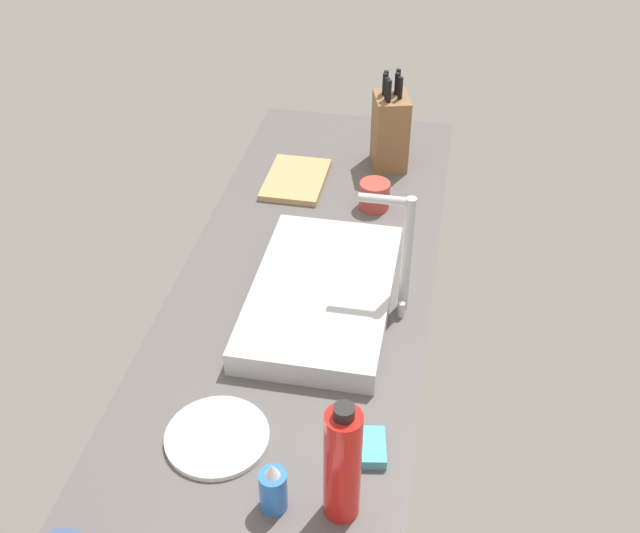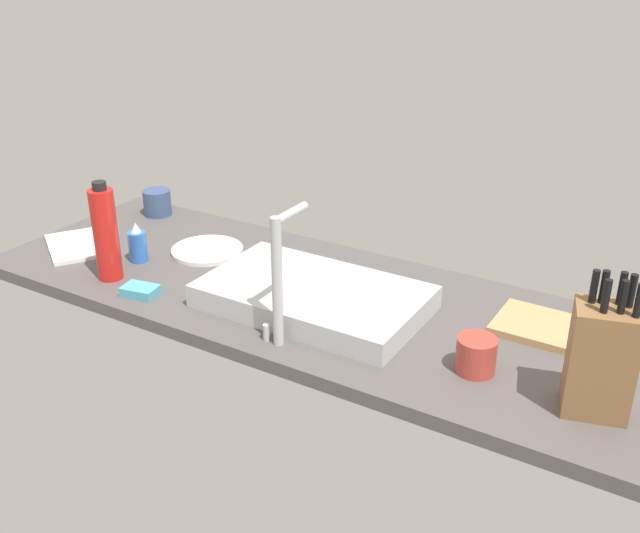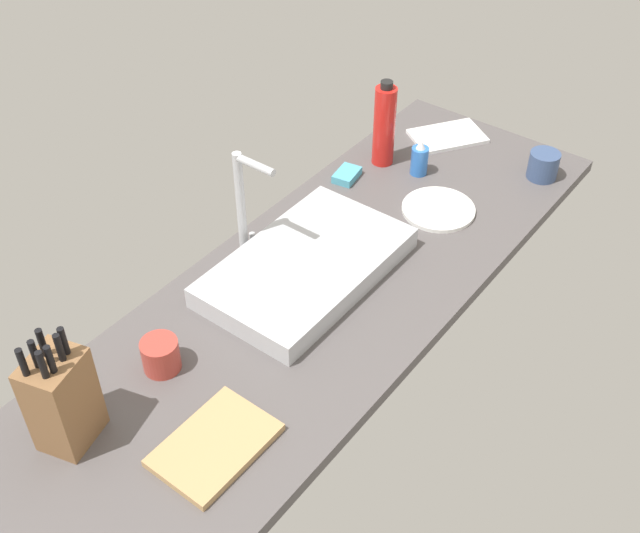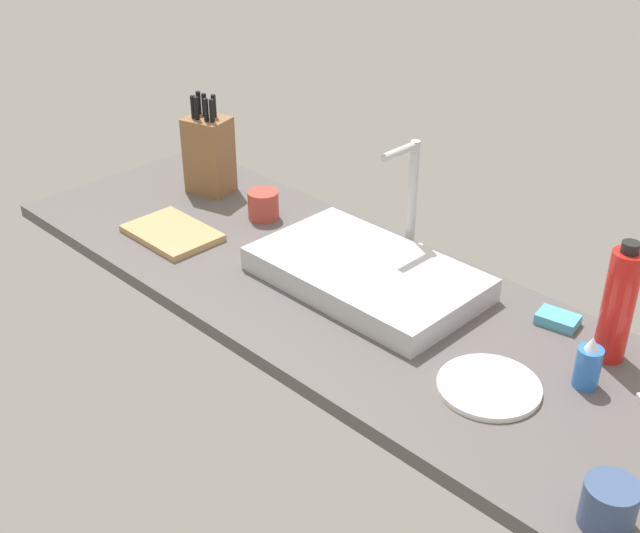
# 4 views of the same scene
# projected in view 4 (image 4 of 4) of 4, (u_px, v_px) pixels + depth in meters

# --- Properties ---
(countertop_slab) EXTENTS (1.96, 0.64, 0.04)m
(countertop_slab) POSITION_uv_depth(u_px,v_px,m) (342.00, 296.00, 1.97)
(countertop_slab) COLOR #514C4C
(countertop_slab) RESTS_ON ground
(sink_basin) EXTENTS (0.55, 0.33, 0.06)m
(sink_basin) POSITION_uv_depth(u_px,v_px,m) (366.00, 274.00, 1.97)
(sink_basin) COLOR #B7BABF
(sink_basin) RESTS_ON countertop_slab
(faucet) EXTENTS (0.06, 0.13, 0.31)m
(faucet) POSITION_uv_depth(u_px,v_px,m) (410.00, 193.00, 2.02)
(faucet) COLOR #B7BABF
(faucet) RESTS_ON countertop_slab
(knife_block) EXTENTS (0.14, 0.13, 0.29)m
(knife_block) POSITION_uv_depth(u_px,v_px,m) (209.00, 154.00, 2.40)
(knife_block) COLOR brown
(knife_block) RESTS_ON countertop_slab
(cutting_board) EXTENTS (0.25, 0.17, 0.02)m
(cutting_board) POSITION_uv_depth(u_px,v_px,m) (172.00, 233.00, 2.20)
(cutting_board) COLOR tan
(cutting_board) RESTS_ON countertop_slab
(soap_bottle) EXTENTS (0.05, 0.05, 0.12)m
(soap_bottle) POSITION_uv_depth(u_px,v_px,m) (588.00, 365.00, 1.62)
(soap_bottle) COLOR blue
(soap_bottle) RESTS_ON countertop_slab
(water_bottle) EXTENTS (0.07, 0.07, 0.27)m
(water_bottle) POSITION_uv_depth(u_px,v_px,m) (618.00, 305.00, 1.67)
(water_bottle) COLOR red
(water_bottle) RESTS_ON countertop_slab
(dinner_plate) EXTENTS (0.21, 0.21, 0.01)m
(dinner_plate) POSITION_uv_depth(u_px,v_px,m) (489.00, 387.00, 1.63)
(dinner_plate) COLOR white
(dinner_plate) RESTS_ON countertop_slab
(coffee_mug) EXTENTS (0.09, 0.09, 0.08)m
(coffee_mug) POSITION_uv_depth(u_px,v_px,m) (263.00, 205.00, 2.28)
(coffee_mug) COLOR #B23D33
(coffee_mug) RESTS_ON countertop_slab
(ceramic_cup) EXTENTS (0.09, 0.09, 0.08)m
(ceramic_cup) POSITION_uv_depth(u_px,v_px,m) (609.00, 505.00, 1.31)
(ceramic_cup) COLOR #384C75
(ceramic_cup) RESTS_ON countertop_slab
(dish_sponge) EXTENTS (0.10, 0.07, 0.02)m
(dish_sponge) POSITION_uv_depth(u_px,v_px,m) (558.00, 319.00, 1.83)
(dish_sponge) COLOR #4CA3BC
(dish_sponge) RESTS_ON countertop_slab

